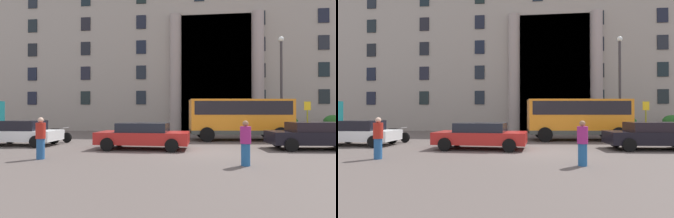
# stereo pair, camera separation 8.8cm
# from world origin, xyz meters

# --- Properties ---
(ground_plane) EXTENTS (80.00, 64.00, 0.12)m
(ground_plane) POSITION_xyz_m (0.00, 0.00, -0.06)
(ground_plane) COLOR #574E4A
(office_building_facade) EXTENTS (41.44, 9.78, 14.63)m
(office_building_facade) POSITION_xyz_m (0.01, 17.46, 7.31)
(office_building_facade) COLOR gray
(office_building_facade) RESTS_ON ground_plane
(orange_minibus) EXTENTS (6.55, 3.03, 2.63)m
(orange_minibus) POSITION_xyz_m (2.51, 5.50, 1.58)
(orange_minibus) COLOR orange
(orange_minibus) RESTS_ON ground_plane
(bus_stop_sign) EXTENTS (0.44, 0.08, 2.55)m
(bus_stop_sign) POSITION_xyz_m (7.40, 7.22, 1.58)
(bus_stop_sign) COLOR #969D14
(bus_stop_sign) RESTS_ON ground_plane
(hedge_planter_far_west) EXTENTS (1.89, 0.95, 1.51)m
(hedge_planter_far_west) POSITION_xyz_m (6.95, 10.28, 0.73)
(hedge_planter_far_west) COLOR #70675A
(hedge_planter_far_west) RESTS_ON ground_plane
(hedge_planter_east) EXTENTS (2.04, 0.79, 1.67)m
(hedge_planter_east) POSITION_xyz_m (1.86, 10.55, 0.81)
(hedge_planter_east) COLOR #6B6C58
(hedge_planter_east) RESTS_ON ground_plane
(hedge_planter_entrance_right) EXTENTS (1.47, 0.99, 1.60)m
(hedge_planter_entrance_right) POSITION_xyz_m (10.53, 10.34, 0.77)
(hedge_planter_entrance_right) COLOR gray
(hedge_planter_entrance_right) RESTS_ON ground_plane
(parked_estate_mid) EXTENTS (4.50, 2.16, 1.29)m
(parked_estate_mid) POSITION_xyz_m (-2.84, 0.62, 0.68)
(parked_estate_mid) COLOR red
(parked_estate_mid) RESTS_ON ground_plane
(parked_coupe_end) EXTENTS (4.58, 2.20, 1.33)m
(parked_coupe_end) POSITION_xyz_m (5.53, 1.39, 0.69)
(parked_coupe_end) COLOR black
(parked_coupe_end) RESTS_ON ground_plane
(parked_hatchback_near) EXTENTS (3.93, 2.05, 1.35)m
(parked_hatchback_near) POSITION_xyz_m (-9.73, 1.39, 0.70)
(parked_hatchback_near) COLOR white
(parked_hatchback_near) RESTS_ON ground_plane
(scooter_by_planter) EXTENTS (2.09, 0.55, 0.89)m
(scooter_by_planter) POSITION_xyz_m (-2.54, 3.26, 0.46)
(scooter_by_planter) COLOR black
(scooter_by_planter) RESTS_ON ground_plane
(motorcycle_near_kerb) EXTENTS (1.90, 0.61, 0.89)m
(motorcycle_near_kerb) POSITION_xyz_m (-8.62, 3.07, 0.45)
(motorcycle_near_kerb) COLOR black
(motorcycle_near_kerb) RESTS_ON ground_plane
(pedestrian_woman_dark_dress) EXTENTS (0.36, 0.36, 1.61)m
(pedestrian_woman_dark_dress) POSITION_xyz_m (-6.21, -2.66, 0.81)
(pedestrian_woman_dark_dress) COLOR #23538C
(pedestrian_woman_dark_dress) RESTS_ON ground_plane
(pedestrian_woman_with_bag) EXTENTS (0.36, 0.36, 1.52)m
(pedestrian_woman_with_bag) POSITION_xyz_m (1.42, -3.16, 0.76)
(pedestrian_woman_with_bag) COLOR #225893
(pedestrian_woman_with_bag) RESTS_ON ground_plane
(lamppost_plaza_centre) EXTENTS (0.40, 0.40, 7.39)m
(lamppost_plaza_centre) POSITION_xyz_m (5.96, 8.17, 4.32)
(lamppost_plaza_centre) COLOR #363236
(lamppost_plaza_centre) RESTS_ON ground_plane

